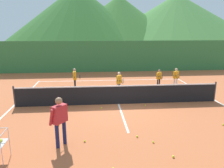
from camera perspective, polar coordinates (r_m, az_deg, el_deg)
ground_plane at (r=10.93m, az=1.71°, el=-5.30°), size 120.00×120.00×0.00m
line_baseline_far at (r=15.96m, az=-0.47°, el=1.01°), size 10.37×0.08×0.01m
line_sideline_west at (r=11.57m, az=-24.87°, el=-5.55°), size 0.08×10.93×0.01m
line_sideline_east at (r=12.61m, az=25.89°, el=-4.08°), size 0.08×10.93×0.01m
line_service_center at (r=10.93m, az=1.71°, el=-5.29°), size 0.08×6.35×0.01m
tennis_net at (r=10.78m, az=1.73°, el=-2.80°), size 10.16×0.08×1.05m
instructor at (r=7.04m, az=-13.67°, el=-8.52°), size 0.57×0.80×1.64m
student_0 at (r=13.39m, az=-9.79°, el=1.79°), size 0.48×0.62×1.36m
student_1 at (r=12.36m, az=1.92°, el=0.82°), size 0.41×0.71×1.31m
student_2 at (r=13.98m, az=12.33°, el=1.83°), size 0.46×0.65×1.22m
student_3 at (r=14.32m, az=16.56°, el=2.01°), size 0.51×0.64×1.28m
tennis_ball_1 at (r=7.50m, az=-7.25°, el=-14.76°), size 0.07×0.07×0.07m
tennis_ball_2 at (r=7.78m, az=6.67°, el=-13.62°), size 0.07×0.07×0.07m
tennis_ball_4 at (r=7.52m, az=10.87°, el=-14.84°), size 0.07×0.07×0.07m
tennis_ball_5 at (r=8.81m, az=-13.97°, el=-10.50°), size 0.07×0.07×0.07m
tennis_ball_6 at (r=10.77m, az=8.83°, el=-5.59°), size 0.07×0.07×0.07m
tennis_ball_9 at (r=10.30m, az=-2.81°, el=-6.38°), size 0.07×0.07×0.07m
tennis_ball_10 at (r=9.63m, az=27.33°, el=-9.54°), size 0.07×0.07×0.07m
tennis_ball_11 at (r=6.91m, az=15.91°, el=-17.99°), size 0.07×0.07×0.07m
windscreen_fence at (r=19.03m, az=-1.29°, el=7.30°), size 22.82×0.08×2.72m
hill_0 at (r=81.58m, az=-9.01°, el=18.05°), size 49.41×49.41×18.65m
hill_1 at (r=89.24m, az=16.54°, el=16.67°), size 56.47×56.47×16.63m
hill_2 at (r=83.44m, az=1.82°, el=17.15°), size 43.67×43.67×15.81m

